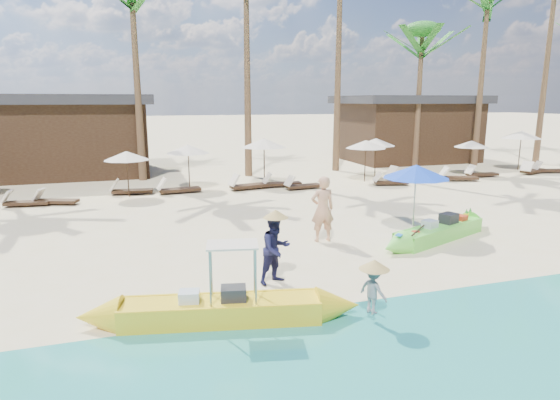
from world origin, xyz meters
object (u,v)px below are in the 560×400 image
object	(u,v)px
blue_umbrella	(416,172)
green_canoe	(439,231)
yellow_canoe	(221,310)
tourist	(323,209)

from	to	relation	value
blue_umbrella	green_canoe	bearing A→B (deg)	-60.86
green_canoe	yellow_canoe	distance (m)	7.79
green_canoe	yellow_canoe	world-z (taller)	yellow_canoe
green_canoe	tourist	size ratio (longest dim) A/B	2.80
tourist	blue_umbrella	bearing A→B (deg)	-179.66
green_canoe	blue_umbrella	distance (m)	1.88
tourist	green_canoe	bearing A→B (deg)	168.25
yellow_canoe	tourist	xyz separation A→B (m)	(3.71, 4.15, 0.71)
green_canoe	tourist	world-z (taller)	tourist
tourist	yellow_canoe	bearing A→B (deg)	50.96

